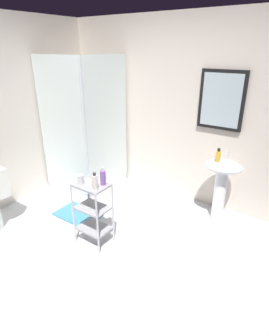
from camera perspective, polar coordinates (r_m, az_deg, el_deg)
ground_plane at (r=3.14m, az=-8.06°, el=-18.51°), size 4.20×4.20×0.02m
wall_back at (r=3.95m, az=9.54°, el=11.24°), size 4.20×0.14×2.50m
shower_stall at (r=4.37m, az=-9.73°, el=1.58°), size 0.92×0.92×2.00m
pedestal_sink at (r=3.62m, az=17.52°, el=-2.08°), size 0.46×0.37×0.81m
sink_faucet at (r=3.62m, az=18.66°, el=2.62°), size 0.03×0.03×0.10m
storage_cart at (r=3.13m, az=-8.60°, el=-8.35°), size 0.38×0.28×0.74m
hand_soap_bottle at (r=3.49m, az=16.87°, el=2.44°), size 0.06×0.06×0.17m
conditioner_bottle_purple at (r=2.93m, az=-6.52°, el=-1.89°), size 0.06×0.06×0.20m
lotion_bottle_white at (r=2.85m, az=-8.19°, el=-2.84°), size 0.06×0.06×0.18m
rinse_cup at (r=3.00m, az=-11.07°, el=-2.33°), size 0.06×0.06×0.10m
bath_mat at (r=3.87m, az=-11.59°, el=-9.33°), size 0.60×0.40×0.02m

